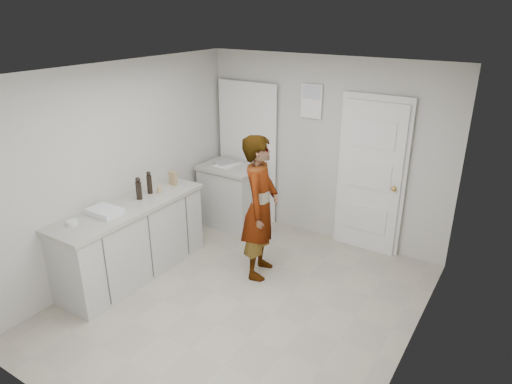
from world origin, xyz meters
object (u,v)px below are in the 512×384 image
Objects in this scene: cake_mix_box at (173,178)px; oil_cruet_a at (139,189)px; egg_bowl at (72,223)px; person at (260,208)px; spice_jar at (160,190)px; oil_cruet_b at (149,183)px; baking_dish at (105,212)px.

oil_cruet_a reaches higher than cake_mix_box.
person is at bearing 47.98° from egg_bowl.
egg_bowl is (-1.38, -1.53, 0.07)m from person.
person is 1.29m from spice_jar.
oil_cruet_a is at bearing 100.19° from person.
person is 2.06m from egg_bowl.
egg_bowl is (-0.11, -1.45, -0.06)m from cake_mix_box.
oil_cruet_b is (-0.04, -0.37, 0.05)m from cake_mix_box.
oil_cruet_b reaches higher than spice_jar.
oil_cruet_a is 0.20m from oil_cruet_b.
person is 1.75m from baking_dish.
oil_cruet_b reaches higher than cake_mix_box.
baking_dish is (-0.08, -0.78, -0.01)m from spice_jar.
oil_cruet_b is at bearing 96.86° from oil_cruet_a.
egg_bowl is (-0.06, -1.08, -0.11)m from oil_cruet_b.
cake_mix_box is at bearing 87.98° from oil_cruet_a.
baking_dish is 3.06× the size of egg_bowl.
oil_cruet_a is (-0.02, -0.57, 0.05)m from cake_mix_box.
person reaches higher than cake_mix_box.
oil_cruet_a reaches higher than baking_dish.
cake_mix_box is (-1.27, -0.08, 0.14)m from person.
cake_mix_box is 0.60× the size of oil_cruet_b.
oil_cruet_a reaches higher than spice_jar.
oil_cruet_b is 0.72m from baking_dish.
spice_jar is 0.79m from baking_dish.
cake_mix_box is at bearing 76.91° from person.
baking_dish is 0.37m from egg_bowl.
cake_mix_box reaches higher than baking_dish.
spice_jar is 1.16m from egg_bowl.
cake_mix_box is 1.45× the size of egg_bowl.
cake_mix_box is at bearing 83.20° from oil_cruet_b.
person reaches higher than egg_bowl.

